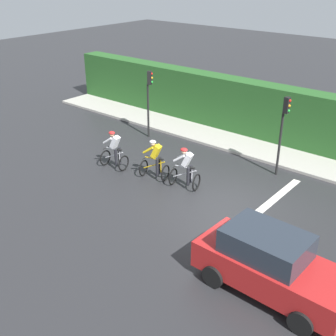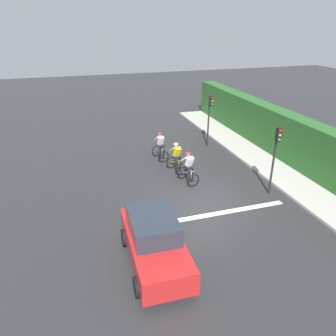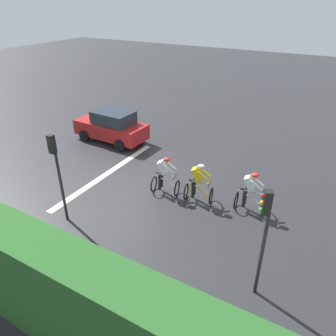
{
  "view_description": "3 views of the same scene",
  "coord_description": "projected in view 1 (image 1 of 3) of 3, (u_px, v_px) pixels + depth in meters",
  "views": [
    {
      "loc": [
        -11.85,
        -7.07,
        8.02
      ],
      "look_at": [
        -0.33,
        2.46,
        0.84
      ],
      "focal_mm": 46.04,
      "sensor_mm": 36.0,
      "label": 1
    },
    {
      "loc": [
        -5.34,
        -11.98,
        7.64
      ],
      "look_at": [
        -0.85,
        2.38,
        0.76
      ],
      "focal_mm": 34.65,
      "sensor_mm": 36.0,
      "label": 2
    },
    {
      "loc": [
        9.86,
        7.67,
        7.33
      ],
      "look_at": [
        -0.43,
        1.8,
        0.9
      ],
      "focal_mm": 34.22,
      "sensor_mm": 36.0,
      "label": 3
    }
  ],
  "objects": [
    {
      "name": "traffic_light_far_junction",
      "position": [
        149.0,
        94.0,
        20.9
      ],
      "size": [
        0.27,
        0.29,
        3.34
      ],
      "color": "black",
      "rests_on": "ground"
    },
    {
      "name": "sidewalk_kerb",
      "position": [
        253.0,
        145.0,
        20.73
      ],
      "size": [
        2.8,
        25.62,
        0.12
      ],
      "primitive_type": "cube",
      "color": "#ADA89E",
      "rests_on": "ground"
    },
    {
      "name": "car_red",
      "position": [
        271.0,
        264.0,
        11.28
      ],
      "size": [
        1.98,
        4.15,
        1.76
      ],
      "color": "#B21E1E",
      "rests_on": "ground"
    },
    {
      "name": "cyclist_second",
      "position": [
        155.0,
        160.0,
        17.32
      ],
      "size": [
        0.89,
        1.2,
        1.66
      ],
      "color": "black",
      "rests_on": "ground"
    },
    {
      "name": "cyclist_mid",
      "position": [
        186.0,
        169.0,
        16.6
      ],
      "size": [
        0.87,
        1.19,
        1.66
      ],
      "color": "black",
      "rests_on": "ground"
    },
    {
      "name": "traffic_light_near_crossing",
      "position": [
        283.0,
        124.0,
        16.99
      ],
      "size": [
        0.21,
        0.31,
        3.34
      ],
      "color": "black",
      "rests_on": "ground"
    },
    {
      "name": "ground_plane",
      "position": [
        225.0,
        204.0,
        15.76
      ],
      "size": [
        80.0,
        80.0,
        0.0
      ],
      "primitive_type": "plane",
      "color": "#28282B"
    },
    {
      "name": "road_marking_stop_line",
      "position": [
        255.0,
        215.0,
        15.07
      ],
      "size": [
        7.0,
        0.3,
        0.01
      ],
      "primitive_type": "cube",
      "color": "silver",
      "rests_on": "ground"
    },
    {
      "name": "stone_wall_low",
      "position": [
        262.0,
        135.0,
        21.26
      ],
      "size": [
        0.44,
        25.62,
        0.55
      ],
      "primitive_type": "cube",
      "color": "tan",
      "rests_on": "ground"
    },
    {
      "name": "hedge_wall",
      "position": [
        267.0,
        113.0,
        20.99
      ],
      "size": [
        1.1,
        25.62,
        2.75
      ],
      "primitive_type": "cube",
      "color": "#265623",
      "rests_on": "ground"
    },
    {
      "name": "cyclist_lead",
      "position": [
        114.0,
        151.0,
        18.21
      ],
      "size": [
        0.79,
        1.15,
        1.66
      ],
      "color": "black",
      "rests_on": "ground"
    }
  ]
}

